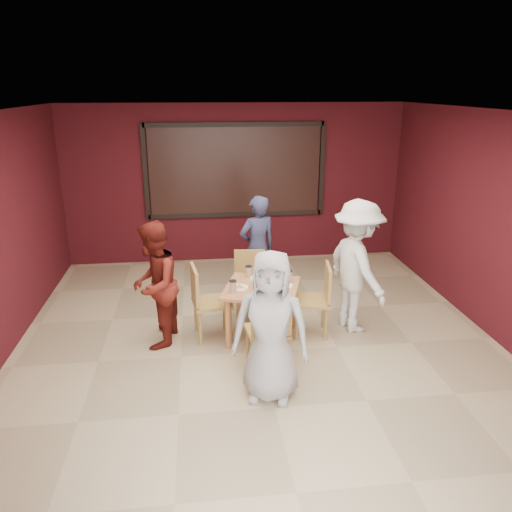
{
  "coord_description": "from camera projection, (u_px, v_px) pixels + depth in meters",
  "views": [
    {
      "loc": [
        -0.7,
        -5.32,
        3.07
      ],
      "look_at": [
        -0.01,
        0.37,
        1.11
      ],
      "focal_mm": 35.0,
      "sensor_mm": 36.0,
      "label": 1
    }
  ],
  "objects": [
    {
      "name": "floor",
      "position": [
        260.0,
        352.0,
        6.07
      ],
      "size": [
        7.0,
        7.0,
        0.0
      ],
      "primitive_type": "plane",
      "color": "tan",
      "rests_on": "ground"
    },
    {
      "name": "window_blinds",
      "position": [
        235.0,
        171.0,
        8.77
      ],
      "size": [
        3.0,
        0.02,
        1.5
      ],
      "primitive_type": "cube",
      "color": "black"
    },
    {
      "name": "dining_table",
      "position": [
        261.0,
        293.0,
        6.22
      ],
      "size": [
        1.11,
        1.11,
        0.85
      ],
      "color": "tan",
      "rests_on": "floor"
    },
    {
      "name": "chair_front",
      "position": [
        269.0,
        329.0,
        5.5
      ],
      "size": [
        0.49,
        0.49,
        0.92
      ],
      "color": "#AC8442",
      "rests_on": "floor"
    },
    {
      "name": "chair_back",
      "position": [
        250.0,
        279.0,
        7.0
      ],
      "size": [
        0.46,
        0.46,
        0.89
      ],
      "color": "#AC8442",
      "rests_on": "floor"
    },
    {
      "name": "chair_left",
      "position": [
        205.0,
        298.0,
        6.24
      ],
      "size": [
        0.53,
        0.53,
        0.97
      ],
      "color": "#AC8442",
      "rests_on": "floor"
    },
    {
      "name": "chair_right",
      "position": [
        317.0,
        296.0,
        6.35
      ],
      "size": [
        0.52,
        0.52,
        0.94
      ],
      "color": "#AC8442",
      "rests_on": "floor"
    },
    {
      "name": "diner_front",
      "position": [
        271.0,
        327.0,
        4.96
      ],
      "size": [
        0.88,
        0.69,
        1.59
      ],
      "primitive_type": "imported",
      "rotation": [
        0.0,
        0.0,
        -0.26
      ],
      "color": "#ADADAD",
      "rests_on": "floor"
    },
    {
      "name": "diner_back",
      "position": [
        257.0,
        248.0,
        7.39
      ],
      "size": [
        0.67,
        0.55,
        1.58
      ],
      "primitive_type": "imported",
      "rotation": [
        0.0,
        0.0,
        3.49
      ],
      "color": "#323659",
      "rests_on": "floor"
    },
    {
      "name": "diner_left",
      "position": [
        154.0,
        285.0,
        6.03
      ],
      "size": [
        0.72,
        0.86,
        1.57
      ],
      "primitive_type": "imported",
      "rotation": [
        0.0,
        0.0,
        -1.76
      ],
      "color": "#5F1812",
      "rests_on": "floor"
    },
    {
      "name": "diner_right",
      "position": [
        357.0,
        267.0,
        6.39
      ],
      "size": [
        0.91,
        1.25,
        1.74
      ],
      "primitive_type": "imported",
      "rotation": [
        0.0,
        0.0,
        1.83
      ],
      "color": "silver",
      "rests_on": "floor"
    }
  ]
}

